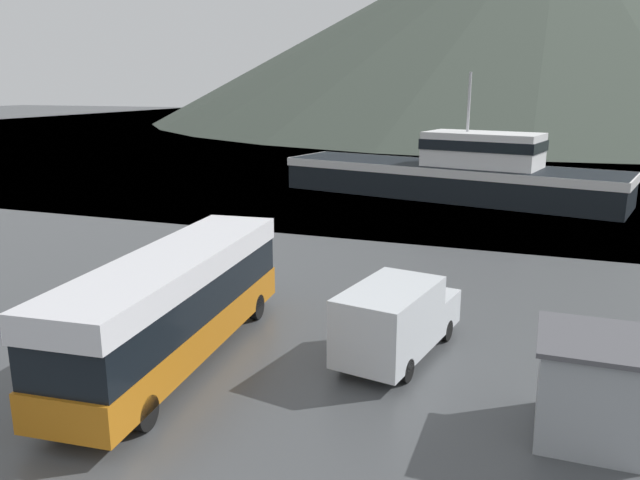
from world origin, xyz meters
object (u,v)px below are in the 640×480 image
tour_bus (175,301)px  dock_kiosk (590,387)px  fishing_boat (454,173)px  storage_bin (151,275)px  delivery_van (396,318)px

tour_bus → dock_kiosk: 11.64m
tour_bus → dock_kiosk: bearing=-7.0°
tour_bus → fishing_boat: 31.94m
storage_bin → fishing_boat: bearing=72.1°
fishing_boat → storage_bin: bearing=174.4°
fishing_boat → dock_kiosk: size_ratio=9.20×
delivery_van → tour_bus: bearing=-148.0°
tour_bus → delivery_van: size_ratio=1.94×
dock_kiosk → delivery_van: bearing=151.9°
delivery_van → dock_kiosk: 6.09m
tour_bus → fishing_boat: fishing_boat is taller
fishing_boat → dock_kiosk: 33.03m
fishing_boat → storage_bin: (-8.49, -26.28, -1.23)m
tour_bus → storage_bin: bearing=126.0°
fishing_boat → storage_bin: fishing_boat is taller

